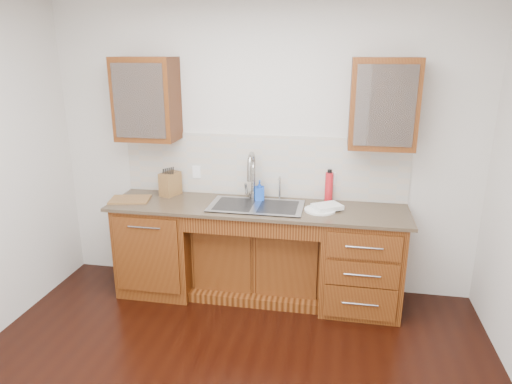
% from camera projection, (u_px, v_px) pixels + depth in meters
% --- Properties ---
extents(wall_back, '(4.00, 0.10, 2.70)m').
position_uv_depth(wall_back, '(264.00, 150.00, 4.33)').
color(wall_back, silver).
rests_on(wall_back, ground).
extents(base_cabinet_left, '(0.70, 0.62, 0.88)m').
position_uv_depth(base_cabinet_left, '(161.00, 245.00, 4.43)').
color(base_cabinet_left, '#593014').
rests_on(base_cabinet_left, ground).
extents(base_cabinet_center, '(1.20, 0.44, 0.70)m').
position_uv_depth(base_cabinet_center, '(258.00, 258.00, 4.38)').
color(base_cabinet_center, '#593014').
rests_on(base_cabinet_center, ground).
extents(base_cabinet_right, '(0.70, 0.62, 0.88)m').
position_uv_depth(base_cabinet_right, '(361.00, 261.00, 4.10)').
color(base_cabinet_right, '#593014').
rests_on(base_cabinet_right, ground).
extents(countertop, '(2.70, 0.65, 0.03)m').
position_uv_depth(countertop, '(256.00, 208.00, 4.12)').
color(countertop, '#84705B').
rests_on(countertop, base_cabinet_left).
extents(backsplash, '(2.70, 0.02, 0.59)m').
position_uv_depth(backsplash, '(262.00, 166.00, 4.32)').
color(backsplash, beige).
rests_on(backsplash, wall_back).
extents(sink, '(0.84, 0.46, 0.19)m').
position_uv_depth(sink, '(256.00, 215.00, 4.12)').
color(sink, '#9E9EA5').
rests_on(sink, countertop).
extents(faucet, '(0.04, 0.04, 0.40)m').
position_uv_depth(faucet, '(253.00, 178.00, 4.27)').
color(faucet, '#999993').
rests_on(faucet, countertop).
extents(filter_tap, '(0.02, 0.02, 0.24)m').
position_uv_depth(filter_tap, '(280.00, 187.00, 4.26)').
color(filter_tap, '#999993').
rests_on(filter_tap, countertop).
extents(upper_cabinet_left, '(0.55, 0.34, 0.75)m').
position_uv_depth(upper_cabinet_left, '(147.00, 99.00, 4.17)').
color(upper_cabinet_left, '#593014').
rests_on(upper_cabinet_left, wall_back).
extents(upper_cabinet_right, '(0.55, 0.34, 0.75)m').
position_uv_depth(upper_cabinet_right, '(383.00, 104.00, 3.81)').
color(upper_cabinet_right, '#593014').
rests_on(upper_cabinet_right, wall_back).
extents(outlet_left, '(0.08, 0.01, 0.12)m').
position_uv_depth(outlet_left, '(197.00, 172.00, 4.44)').
color(outlet_left, white).
rests_on(outlet_left, backsplash).
extents(outlet_right, '(0.08, 0.01, 0.12)m').
position_uv_depth(outlet_right, '(331.00, 178.00, 4.22)').
color(outlet_right, white).
rests_on(outlet_right, backsplash).
extents(soap_bottle, '(0.10, 0.10, 0.19)m').
position_uv_depth(soap_bottle, '(260.00, 191.00, 4.24)').
color(soap_bottle, blue).
rests_on(soap_bottle, countertop).
extents(water_bottle, '(0.09, 0.09, 0.27)m').
position_uv_depth(water_bottle, '(329.00, 187.00, 4.21)').
color(water_bottle, red).
rests_on(water_bottle, countertop).
extents(plate, '(0.29, 0.29, 0.02)m').
position_uv_depth(plate, '(320.00, 210.00, 3.98)').
color(plate, white).
rests_on(plate, countertop).
extents(dish_towel, '(0.29, 0.27, 0.04)m').
position_uv_depth(dish_towel, '(327.00, 207.00, 3.99)').
color(dish_towel, silver).
rests_on(dish_towel, plate).
extents(knife_block, '(0.19, 0.23, 0.22)m').
position_uv_depth(knife_block, '(170.00, 184.00, 4.40)').
color(knife_block, brown).
rests_on(knife_block, countertop).
extents(cutting_board, '(0.40, 0.32, 0.02)m').
position_uv_depth(cutting_board, '(130.00, 199.00, 4.27)').
color(cutting_board, olive).
rests_on(cutting_board, countertop).
extents(cup_left_a, '(0.15, 0.15, 0.11)m').
position_uv_depth(cup_left_a, '(134.00, 104.00, 4.20)').
color(cup_left_a, white).
rests_on(cup_left_a, upper_cabinet_left).
extents(cup_left_b, '(0.14, 0.14, 0.10)m').
position_uv_depth(cup_left_b, '(152.00, 105.00, 4.17)').
color(cup_left_b, silver).
rests_on(cup_left_b, upper_cabinet_left).
extents(cup_right_a, '(0.11, 0.11, 0.09)m').
position_uv_depth(cup_right_a, '(375.00, 111.00, 3.83)').
color(cup_right_a, white).
rests_on(cup_right_a, upper_cabinet_right).
extents(cup_right_b, '(0.11, 0.11, 0.09)m').
position_uv_depth(cup_right_b, '(399.00, 111.00, 3.80)').
color(cup_right_b, silver).
rests_on(cup_right_b, upper_cabinet_right).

